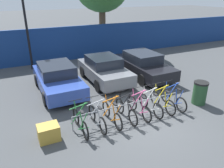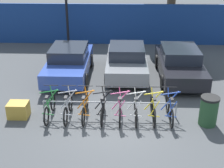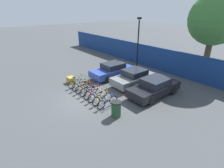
% 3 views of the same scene
% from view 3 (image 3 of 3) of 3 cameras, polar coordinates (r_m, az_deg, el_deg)
% --- Properties ---
extents(ground_plane, '(120.00, 120.00, 0.00)m').
position_cam_3_polar(ground_plane, '(13.17, -8.25, -4.84)').
color(ground_plane, '#424447').
extents(hoarding_wall, '(36.00, 0.16, 2.41)m').
position_cam_3_polar(hoarding_wall, '(18.95, 17.00, 7.31)').
color(hoarding_wall, navy).
rests_on(hoarding_wall, ground).
extents(bike_rack, '(4.74, 0.04, 0.57)m').
position_cam_3_polar(bike_rack, '(13.46, -6.52, -1.70)').
color(bike_rack, gray).
rests_on(bike_rack, ground).
extents(bicycle_green, '(0.68, 1.71, 1.05)m').
position_cam_3_polar(bicycle_green, '(15.11, -11.32, 0.42)').
color(bicycle_green, black).
rests_on(bicycle_green, ground).
extents(bicycle_silver, '(0.68, 1.71, 1.05)m').
position_cam_3_polar(bicycle_silver, '(14.58, -10.10, -0.36)').
color(bicycle_silver, black).
rests_on(bicycle_silver, ground).
extents(bicycle_orange, '(0.68, 1.71, 1.05)m').
position_cam_3_polar(bicycle_orange, '(14.10, -8.89, -1.14)').
color(bicycle_orange, black).
rests_on(bicycle_orange, ground).
extents(bicycle_black, '(0.68, 1.71, 1.05)m').
position_cam_3_polar(bicycle_black, '(13.62, -7.55, -2.00)').
color(bicycle_black, black).
rests_on(bicycle_black, ground).
extents(bicycle_pink, '(0.68, 1.71, 1.05)m').
position_cam_3_polar(bicycle_pink, '(13.15, -6.15, -2.89)').
color(bicycle_pink, black).
rests_on(bicycle_pink, ground).
extents(bicycle_white, '(0.68, 1.71, 1.05)m').
position_cam_3_polar(bicycle_white, '(12.75, -4.80, -3.76)').
color(bicycle_white, black).
rests_on(bicycle_white, ground).
extents(bicycle_yellow, '(0.68, 1.71, 1.05)m').
position_cam_3_polar(bicycle_yellow, '(12.31, -3.20, -4.77)').
color(bicycle_yellow, black).
rests_on(bicycle_yellow, ground).
extents(bicycle_blue, '(0.68, 1.71, 1.05)m').
position_cam_3_polar(bicycle_blue, '(11.90, -1.56, -5.81)').
color(bicycle_blue, black).
rests_on(bicycle_blue, ground).
extents(car_blue, '(1.91, 4.28, 1.40)m').
position_cam_3_polar(car_blue, '(16.87, 0.12, 4.55)').
color(car_blue, '#2D479E').
rests_on(car_blue, ground).
extents(car_grey, '(1.91, 3.99, 1.40)m').
position_cam_3_polar(car_grey, '(15.21, 7.09, 2.15)').
color(car_grey, slate).
rests_on(car_grey, ground).
extents(car_black, '(1.91, 4.40, 1.40)m').
position_cam_3_polar(car_black, '(13.64, 13.66, -0.99)').
color(car_black, black).
rests_on(car_black, ground).
extents(lamp_post, '(0.24, 0.44, 5.31)m').
position_cam_3_polar(lamp_post, '(19.60, 8.53, 14.01)').
color(lamp_post, black).
rests_on(lamp_post, ground).
extents(trash_bin, '(0.63, 0.63, 1.03)m').
position_cam_3_polar(trash_bin, '(10.84, 1.38, -8.17)').
color(trash_bin, '#234728').
rests_on(trash_bin, ground).
extents(cargo_crate, '(0.70, 0.56, 0.55)m').
position_cam_3_polar(cargo_crate, '(16.08, -13.23, 1.31)').
color(cargo_crate, '#B28C33').
rests_on(cargo_crate, ground).
extents(tree_behind_hoarding, '(4.48, 4.48, 7.55)m').
position_cam_3_polar(tree_behind_hoarding, '(18.39, 30.59, 17.66)').
color(tree_behind_hoarding, brown).
rests_on(tree_behind_hoarding, ground).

